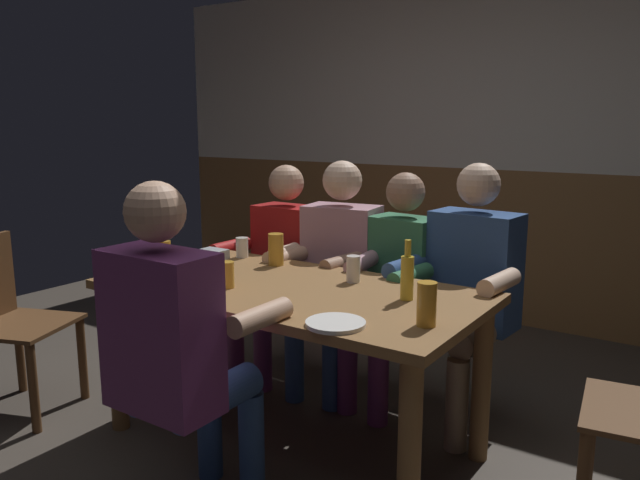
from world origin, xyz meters
TOP-DOWN VIEW (x-y plane):
  - ground_plane at (0.00, 0.00)m, footprint 6.65×6.65m
  - back_wall_upper at (0.00, 2.48)m, footprint 5.54×0.12m
  - back_wall_wainscot at (0.00, 2.48)m, footprint 5.54×0.12m
  - dining_table at (0.00, 0.17)m, footprint 1.67×0.85m
  - person_0 at (-0.56, 0.82)m, footprint 0.50×0.51m
  - person_1 at (-0.18, 0.83)m, footprint 0.57×0.58m
  - person_2 at (0.18, 0.81)m, footprint 0.51×0.54m
  - person_3 at (0.56, 0.83)m, footprint 0.57×0.55m
  - person_4 at (-0.00, -0.49)m, footprint 0.55×0.49m
  - chair_empty_near_left at (-1.37, -0.35)m, footprint 0.57×0.57m
  - table_candle at (-0.56, -0.17)m, footprint 0.04×0.04m
  - condiment_caddy at (-0.65, 0.38)m, footprint 0.14×0.10m
  - plate_0 at (0.45, -0.16)m, footprint 0.21×0.21m
  - bottle_0 at (0.51, 0.27)m, footprint 0.05×0.05m
  - bottle_1 at (-0.69, -0.03)m, footprint 0.06×0.06m
  - pint_glass_0 at (-0.71, 0.11)m, footprint 0.06×0.06m
  - pint_glass_1 at (0.71, 0.01)m, footprint 0.07×0.07m
  - pint_glass_2 at (-0.59, -0.08)m, footprint 0.08×0.08m
  - pint_glass_3 at (0.19, 0.39)m, footprint 0.06×0.06m
  - pint_glass_4 at (-0.56, 0.50)m, footprint 0.06×0.06m
  - pint_glass_5 at (-0.24, -0.15)m, footprint 0.07×0.07m
  - pint_glass_6 at (-0.21, 0.00)m, footprint 0.06×0.06m
  - pint_glass_7 at (-0.30, 0.45)m, footprint 0.08×0.08m

SIDE VIEW (x-z plane):
  - ground_plane at x=0.00m, z-range 0.00..0.00m
  - chair_empty_near_left at x=-1.37m, z-range 0.04..0.92m
  - back_wall_wainscot at x=0.00m, z-range 0.00..1.10m
  - dining_table at x=0.00m, z-range 0.26..0.99m
  - person_2 at x=0.18m, z-range 0.05..1.24m
  - person_0 at x=-0.56m, z-range 0.06..1.25m
  - person_1 at x=-0.18m, z-range 0.06..1.30m
  - person_3 at x=0.56m, z-range 0.06..1.31m
  - person_4 at x=0.00m, z-range 0.06..1.31m
  - plate_0 at x=0.45m, z-range 0.73..0.75m
  - condiment_caddy at x=-0.65m, z-range 0.73..0.78m
  - table_candle at x=-0.56m, z-range 0.73..0.81m
  - pint_glass_4 at x=-0.56m, z-range 0.73..0.84m
  - pint_glass_6 at x=-0.21m, z-range 0.73..0.85m
  - pint_glass_3 at x=0.19m, z-range 0.73..0.85m
  - pint_glass_0 at x=-0.71m, z-range 0.73..0.87m
  - pint_glass_2 at x=-0.59m, z-range 0.73..0.87m
  - pint_glass_5 at x=-0.24m, z-range 0.73..0.88m
  - pint_glass_1 at x=0.71m, z-range 0.73..0.89m
  - pint_glass_7 at x=-0.30m, z-range 0.73..0.89m
  - bottle_1 at x=-0.69m, z-range 0.71..0.93m
  - bottle_0 at x=0.51m, z-range 0.71..0.95m
  - back_wall_upper at x=0.00m, z-range 1.10..2.46m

